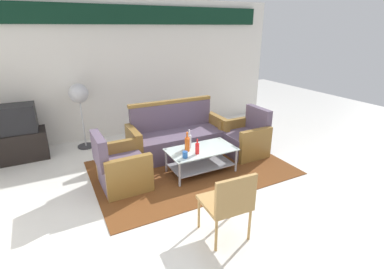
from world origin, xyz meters
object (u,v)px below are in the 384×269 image
Objects in this scene: wicker_chair at (229,201)px; armchair_left at (121,169)px; couch at (178,137)px; bottle_red at (197,148)px; coffee_table at (201,157)px; pedestal_fan at (79,97)px; cup at (185,155)px; tv_stand at (23,145)px; bottle_clear at (189,141)px; bottle_orange at (187,144)px; television at (17,119)px; armchair_right at (245,139)px.

armchair_left is at bearing 117.48° from wicker_chair.
couch reaches higher than bottle_red.
coffee_table is 0.87× the size of pedestal_fan.
coffee_table is 0.30m from bottle_red.
wicker_chair reaches higher than cup.
tv_stand is at bearing 136.69° from cup.
coffee_table is (1.26, -0.17, -0.02)m from armchair_left.
coffee_table is at bearing 24.29° from cup.
bottle_clear is at bearing -52.92° from pedestal_fan.
wicker_chair reaches higher than bottle_red.
bottle_orange is 1.57m from wicker_chair.
bottle_orange reaches higher than bottle_red.
bottle_clear is (-0.14, 0.14, 0.26)m from coffee_table.
tv_stand reaches higher than coffee_table.
cup is 0.08× the size of pedestal_fan.
armchair_left is at bearing -52.95° from tv_stand.
bottle_red is 0.19× the size of pedestal_fan.
television is (-2.44, 2.05, 0.26)m from bottle_red.
bottle_orange is at bearing 55.64° from cup.
wicker_chair is (1.02, -3.48, -0.52)m from pedestal_fan.
tv_stand is (-2.45, 1.78, -0.27)m from bottle_clear.
coffee_table is 0.32m from bottle_clear.
armchair_left reaches higher than wicker_chair.
bottle_red is 0.79× the size of bottle_clear.
armchair_right is (1.11, -0.60, -0.03)m from couch.
bottle_red is (-1.23, -0.39, 0.22)m from armchair_right.
pedestal_fan reaches higher than wicker_chair.
tv_stand is (-3.67, 1.66, -0.03)m from armchair_right.
cup is (0.89, -0.34, 0.17)m from armchair_left.
armchair_left is 1.18m from bottle_red.
bottle_clear is 0.51× the size of television.
bottle_red reaches higher than cup.
cup is at bearing -61.62° from pedestal_fan.
couch is at bearing -36.55° from pedestal_fan.
wicker_chair is (-0.51, -1.51, 0.22)m from coffee_table.
cup is 0.12× the size of wicker_chair.
bottle_clear is (1.12, -0.03, 0.24)m from armchair_left.
bottle_clear reaches higher than tv_stand.
bottle_clear is at bearing 81.52° from couch.
bottle_red is 2.57m from pedestal_fan.
armchair_left is 0.77× the size of coffee_table.
coffee_table is at bearing -52.20° from pedestal_fan.
armchair_left is 1.06× the size of tv_stand.
television is at bearing 64.95° from armchair_right.
armchair_right is at bearing 16.30° from cup.
bottle_red is at bearing 9.48° from cup.
bottle_orange is at bearing 171.66° from coffee_table.
tv_stand is at bearing 143.44° from coffee_table.
armchair_right is 1.01× the size of wicker_chair.
couch is at bearing 83.13° from bottle_red.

